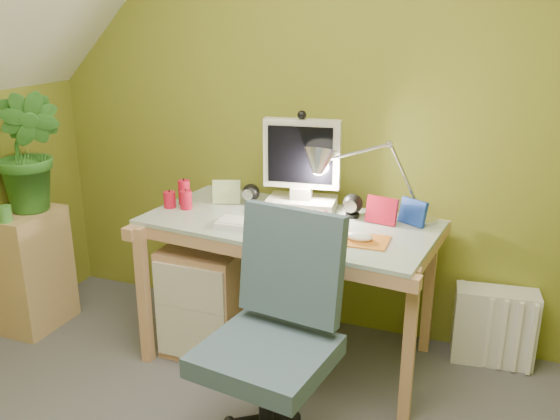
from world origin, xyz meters
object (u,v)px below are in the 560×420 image
(monitor, at_px, (302,155))
(task_chair, at_px, (266,353))
(desk, at_px, (289,290))
(potted_plant, at_px, (30,152))
(side_ledge, at_px, (33,270))
(radiator, at_px, (494,326))
(desk_lamp, at_px, (393,163))

(monitor, bearing_deg, task_chair, -87.02)
(desk, height_order, potted_plant, potted_plant)
(side_ledge, relative_size, potted_plant, 1.03)
(desk, distance_m, radiator, 1.04)
(side_ledge, distance_m, potted_plant, 0.66)
(monitor, xyz_separation_m, potted_plant, (-1.39, -0.34, -0.02))
(potted_plant, bearing_deg, desk, 6.72)
(side_ledge, bearing_deg, task_chair, -17.81)
(side_ledge, distance_m, task_chair, 1.69)
(monitor, height_order, desk_lamp, desk_lamp)
(monitor, xyz_separation_m, side_ledge, (-1.43, -0.39, -0.68))
(desk, relative_size, potted_plant, 2.11)
(desk_lamp, relative_size, task_chair, 0.59)
(potted_plant, relative_size, radiator, 1.66)
(desk, xyz_separation_m, potted_plant, (-1.39, -0.16, 0.63))
(potted_plant, height_order, task_chair, potted_plant)
(monitor, relative_size, radiator, 1.43)
(desk_lamp, distance_m, radiator, 0.99)
(desk, height_order, desk_lamp, desk_lamp)
(desk, relative_size, desk_lamp, 2.43)
(desk_lamp, height_order, potted_plant, potted_plant)
(potted_plant, relative_size, task_chair, 0.68)
(potted_plant, xyz_separation_m, task_chair, (1.57, -0.57, -0.52))
(desk_lamp, bearing_deg, side_ledge, -154.76)
(desk, distance_m, potted_plant, 1.53)
(monitor, relative_size, potted_plant, 0.86)
(task_chair, bearing_deg, radiator, 60.80)
(desk, height_order, side_ledge, desk)
(potted_plant, bearing_deg, task_chair, -19.86)
(desk, xyz_separation_m, monitor, (-0.00, 0.18, 0.65))
(side_ledge, bearing_deg, monitor, 15.42)
(side_ledge, bearing_deg, radiator, 12.50)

